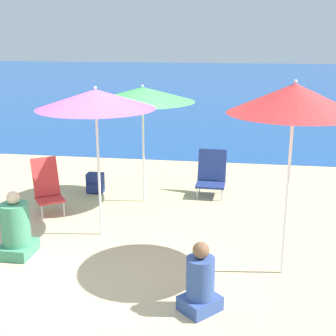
{
  "coord_description": "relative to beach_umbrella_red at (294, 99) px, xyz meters",
  "views": [
    {
      "loc": [
        1.91,
        -5.53,
        2.86
      ],
      "look_at": [
        0.92,
        0.9,
        1.0
      ],
      "focal_mm": 50.0,
      "sensor_mm": 36.0,
      "label": 1
    }
  ],
  "objects": [
    {
      "name": "ground_plane",
      "position": [
        -2.51,
        0.12,
        -2.17
      ],
      "size": [
        60.0,
        60.0,
        0.0
      ],
      "primitive_type": "plane",
      "color": "#C6B284"
    },
    {
      "name": "sea_water",
      "position": [
        -2.51,
        25.14,
        -2.16
      ],
      "size": [
        60.0,
        40.0,
        0.01
      ],
      "color": "#19478C",
      "rests_on": "ground"
    },
    {
      "name": "beach_umbrella_red",
      "position": [
        0.0,
        0.0,
        0.0
      ],
      "size": [
        1.52,
        1.52,
        2.38
      ],
      "color": "white",
      "rests_on": "ground"
    },
    {
      "name": "beach_umbrella_green",
      "position": [
        -2.22,
        2.29,
        -0.27
      ],
      "size": [
        1.77,
        1.77,
        2.06
      ],
      "color": "white",
      "rests_on": "ground"
    },
    {
      "name": "beach_umbrella_purple",
      "position": [
        -2.56,
        0.78,
        -0.16
      ],
      "size": [
        1.66,
        1.66,
        2.18
      ],
      "color": "white",
      "rests_on": "ground"
    },
    {
      "name": "beach_chair_navy",
      "position": [
        -1.07,
        2.87,
        -1.78
      ],
      "size": [
        0.53,
        0.62,
        0.81
      ],
      "rotation": [
        0.0,
        0.0,
        -0.02
      ],
      "color": "silver",
      "rests_on": "ground"
    },
    {
      "name": "beach_chair_red",
      "position": [
        -3.69,
        1.52,
        -1.71
      ],
      "size": [
        0.65,
        0.68,
        0.91
      ],
      "rotation": [
        0.0,
        0.0,
        0.62
      ],
      "color": "silver",
      "rests_on": "ground"
    },
    {
      "name": "person_seated_near",
      "position": [
        -0.94,
        -0.98,
        -1.85
      ],
      "size": [
        0.52,
        0.52,
        0.79
      ],
      "rotation": [
        0.0,
        0.0,
        -0.75
      ],
      "color": "#334C8C",
      "rests_on": "ground"
    },
    {
      "name": "person_seated_far",
      "position": [
        -3.48,
        -0.04,
        -1.81
      ],
      "size": [
        0.43,
        0.5,
        0.9
      ],
      "rotation": [
        0.0,
        0.0,
        -0.02
      ],
      "color": "#3F8C66",
      "rests_on": "ground"
    },
    {
      "name": "backpack_navy",
      "position": [
        -3.23,
        2.63,
        -1.98
      ],
      "size": [
        0.3,
        0.24,
        0.37
      ],
      "color": "navy",
      "rests_on": "ground"
    },
    {
      "name": "water_bottle",
      "position": [
        -3.69,
        0.49,
        -2.09
      ],
      "size": [
        0.09,
        0.09,
        0.2
      ],
      "color": "#4CB266",
      "rests_on": "ground"
    },
    {
      "name": "seagull",
      "position": [
        -4.1,
        2.67,
        -2.03
      ],
      "size": [
        0.27,
        0.11,
        0.23
      ],
      "color": "gold",
      "rests_on": "ground"
    }
  ]
}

